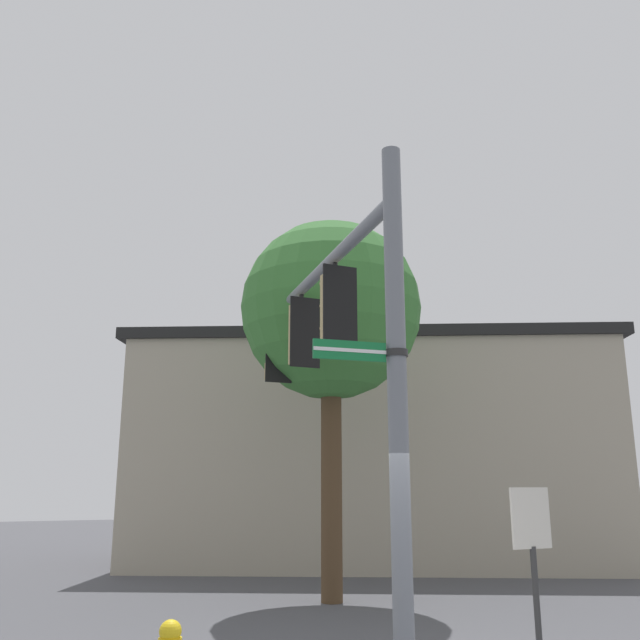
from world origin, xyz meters
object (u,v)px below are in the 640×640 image
traffic_light_mid_inner (301,334)px  traffic_light_mid_outer (276,353)px  traffic_light_nearest_pole (335,308)px  street_name_sign (373,352)px  historical_marker (533,546)px

traffic_light_mid_inner → traffic_light_mid_outer: 1.83m
traffic_light_mid_inner → traffic_light_mid_outer: (0.19, 1.82, 0.00)m
traffic_light_mid_outer → traffic_light_mid_inner: bearing=-96.1°
traffic_light_nearest_pole → street_name_sign: size_ratio=1.17×
street_name_sign → historical_marker: street_name_sign is taller
traffic_light_mid_inner → historical_marker: bearing=-61.4°
traffic_light_nearest_pole → historical_marker: 4.18m
traffic_light_mid_inner → street_name_sign: 4.16m
street_name_sign → traffic_light_mid_outer: bearing=81.1°
traffic_light_nearest_pole → traffic_light_mid_inner: size_ratio=1.00×
traffic_light_mid_outer → historical_marker: traffic_light_mid_outer is taller
traffic_light_nearest_pole → street_name_sign: 2.45m
traffic_light_mid_outer → historical_marker: (1.66, -5.21, -3.30)m
traffic_light_nearest_pole → traffic_light_mid_outer: same height
traffic_light_nearest_pole → traffic_light_mid_outer: (0.39, 3.64, 0.00)m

